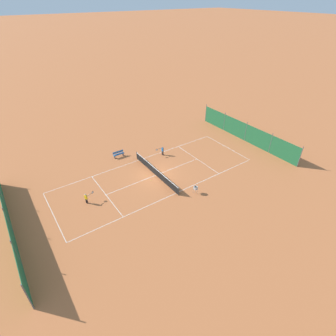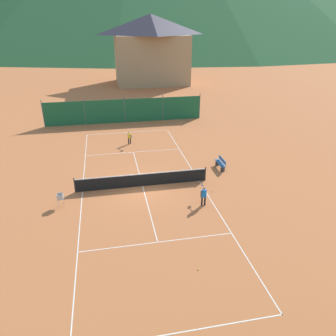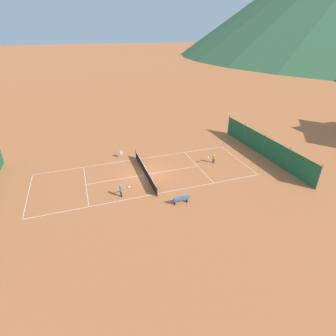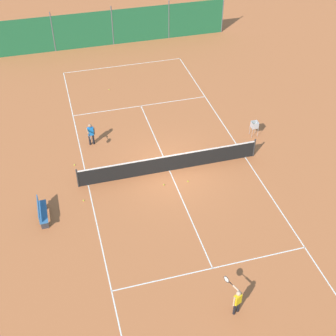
{
  "view_description": "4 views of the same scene",
  "coord_description": "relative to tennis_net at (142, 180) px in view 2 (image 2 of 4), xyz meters",
  "views": [
    {
      "loc": [
        -21.73,
        13.38,
        18.16
      ],
      "look_at": [
        -0.98,
        -1.1,
        1.15
      ],
      "focal_mm": 28.0,
      "sensor_mm": 36.0,
      "label": 1
    },
    {
      "loc": [
        -2.18,
        -20.19,
        10.79
      ],
      "look_at": [
        1.81,
        -0.06,
        1.26
      ],
      "focal_mm": 35.0,
      "sensor_mm": 36.0,
      "label": 2
    },
    {
      "loc": [
        24.84,
        -5.91,
        14.36
      ],
      "look_at": [
        1.32,
        2.22,
        1.12
      ],
      "focal_mm": 28.0,
      "sensor_mm": 36.0,
      "label": 3
    },
    {
      "loc": [
        4.93,
        17.47,
        14.96
      ],
      "look_at": [
        0.26,
        0.65,
        0.74
      ],
      "focal_mm": 50.0,
      "sensor_mm": 36.0,
      "label": 4
    }
  ],
  "objects": [
    {
      "name": "ground_plane",
      "position": [
        0.0,
        0.0,
        -0.5
      ],
      "size": [
        600.0,
        600.0,
        0.0
      ],
      "primitive_type": "plane",
      "color": "#BC6638"
    },
    {
      "name": "tennis_ball_near_corner",
      "position": [
        4.46,
        1.07,
        -0.47
      ],
      "size": [
        0.07,
        0.07,
        0.07
      ],
      "primitive_type": "sphere",
      "color": "#CCE033",
      "rests_on": "ground"
    },
    {
      "name": "windscreen_fence_far",
      "position": [
        -0.0,
        15.5,
        0.81
      ],
      "size": [
        17.28,
        0.08,
        2.9
      ],
      "color": "#1E6038",
      "rests_on": "ground"
    },
    {
      "name": "tennis_ball_alley_left",
      "position": [
        0.56,
        1.01,
        -0.47
      ],
      "size": [
        0.07,
        0.07,
        0.07
      ],
      "primitive_type": "sphere",
      "color": "#CCE033",
      "rests_on": "ground"
    },
    {
      "name": "tennis_ball_far_corner",
      "position": [
        -0.64,
        1.07,
        -0.47
      ],
      "size": [
        0.07,
        0.07,
        0.07
      ],
      "primitive_type": "sphere",
      "color": "#CCE033",
      "rests_on": "ground"
    },
    {
      "name": "alpine_chalet",
      "position": [
        6.48,
        38.44,
        5.32
      ],
      "size": [
        13.0,
        10.0,
        11.2
      ],
      "color": "tan",
      "rests_on": "ground"
    },
    {
      "name": "player_near_service",
      "position": [
        -0.12,
        8.49,
        0.22
      ],
      "size": [
        0.39,
        1.06,
        1.23
      ],
      "color": "black",
      "rests_on": "ground"
    },
    {
      "name": "courtside_bench",
      "position": [
        6.34,
        1.76,
        -0.05
      ],
      "size": [
        0.36,
        1.5,
        0.84
      ],
      "color": "#336699",
      "rests_on": "ground"
    },
    {
      "name": "player_far_baseline",
      "position": [
        3.43,
        -3.24,
        0.25
      ],
      "size": [
        0.44,
        1.08,
        1.3
      ],
      "color": "black",
      "rests_on": "ground"
    },
    {
      "name": "ball_hopper",
      "position": [
        -5.3,
        -1.71,
        0.15
      ],
      "size": [
        0.36,
        0.36,
        0.89
      ],
      "color": "#B7B7BC",
      "rests_on": "ground"
    },
    {
      "name": "tennis_ball_alley_right",
      "position": [
        1.52,
        -8.81,
        -0.47
      ],
      "size": [
        0.07,
        0.07,
        0.07
      ],
      "primitive_type": "sphere",
      "color": "#CCE033",
      "rests_on": "ground"
    },
    {
      "name": "tennis_net",
      "position": [
        0.0,
        0.0,
        0.0
      ],
      "size": [
        9.18,
        0.08,
        1.06
      ],
      "color": "#2D2D2D",
      "rests_on": "ground"
    },
    {
      "name": "court_line_markings",
      "position": [
        0.0,
        0.0,
        -0.5
      ],
      "size": [
        8.25,
        23.85,
        0.01
      ],
      "color": "white",
      "rests_on": "ground"
    },
    {
      "name": "tennis_ball_by_net_left",
      "position": [
        4.56,
        -1.69,
        -0.47
      ],
      "size": [
        0.07,
        0.07,
        0.07
      ],
      "primitive_type": "sphere",
      "color": "#CCE033",
      "rests_on": "ground"
    }
  ]
}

